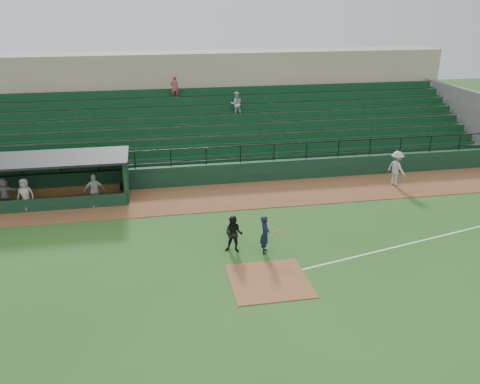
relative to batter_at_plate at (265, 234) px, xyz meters
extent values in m
plane|color=#244F19|center=(-0.39, -1.34, -0.84)|extent=(90.00, 90.00, 0.00)
cube|color=brown|center=(-0.39, 6.66, -0.82)|extent=(40.00, 4.00, 0.03)
cube|color=brown|center=(-0.39, -2.34, -0.82)|extent=(3.00, 3.00, 0.03)
cube|color=white|center=(7.61, -0.14, -0.83)|extent=(17.49, 4.44, 0.01)
cube|color=black|center=(-0.39, 8.86, -0.24)|extent=(36.00, 0.35, 1.20)
cylinder|color=black|center=(-0.39, 8.86, 1.36)|extent=(36.00, 0.06, 0.06)
cube|color=slate|center=(-0.39, 13.76, 0.96)|extent=(36.00, 9.00, 3.60)
cube|color=#0F381C|center=(-0.39, 13.26, 1.41)|extent=(34.56, 8.00, 4.05)
cube|color=slate|center=(17.61, 13.81, 1.26)|extent=(0.35, 9.50, 4.20)
cube|color=tan|center=(-0.39, 20.26, 2.36)|extent=(38.00, 3.00, 6.40)
cube|color=slate|center=(-0.39, 18.26, 2.86)|extent=(36.00, 2.00, 0.20)
imported|color=#B8B8B8|center=(1.41, 14.56, 2.68)|extent=(0.79, 0.62, 1.63)
imported|color=#A33B3C|center=(-2.55, 16.56, 3.57)|extent=(0.59, 0.39, 1.61)
cube|color=black|center=(-10.14, 9.06, 0.31)|extent=(8.50, 0.20, 2.30)
cube|color=black|center=(-5.89, 7.76, 0.31)|extent=(0.20, 2.60, 2.30)
cube|color=black|center=(-10.14, 7.76, 1.52)|extent=(8.90, 3.20, 0.12)
cube|color=olive|center=(-10.14, 8.66, -0.59)|extent=(7.65, 0.40, 0.50)
cube|color=black|center=(-10.14, 6.41, -0.49)|extent=(8.50, 0.12, 0.70)
imported|color=black|center=(0.00, 0.00, 0.00)|extent=(0.52, 0.68, 1.67)
cylinder|color=olive|center=(0.40, -0.20, 0.11)|extent=(0.79, 0.34, 0.35)
imported|color=black|center=(-1.29, 0.30, -0.02)|extent=(0.97, 0.87, 1.63)
imported|color=#A4A09A|center=(9.35, 6.71, 0.19)|extent=(1.12, 1.46, 2.00)
imported|color=#A8A39D|center=(-7.49, 6.53, 0.06)|extent=(1.08, 0.58, 1.74)
imported|color=#9E9893|center=(-10.86, 6.60, 0.05)|extent=(0.89, 0.63, 1.72)
imported|color=gray|center=(-12.01, 7.30, -0.01)|extent=(1.49, 0.48, 1.60)
camera|label=1|loc=(-4.60, -18.77, 9.32)|focal=37.90mm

